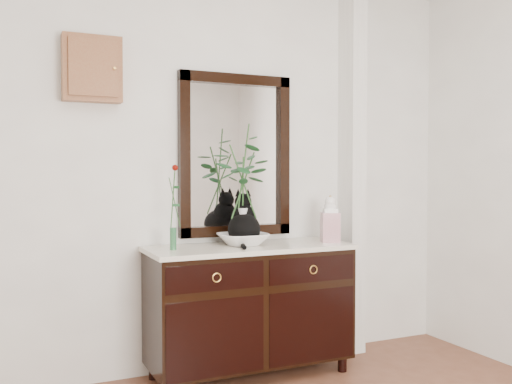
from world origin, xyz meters
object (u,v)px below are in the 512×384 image
lotus_bowl (243,239)px  ginger_jar (330,219)px  sideboard (250,303)px  cat (244,219)px

lotus_bowl → ginger_jar: 0.62m
sideboard → lotus_bowl: (-0.03, 0.03, 0.41)m
sideboard → lotus_bowl: lotus_bowl is taller
cat → lotus_bowl: bearing=-143.4°
ginger_jar → lotus_bowl: bearing=171.4°
sideboard → ginger_jar: size_ratio=4.16×
cat → sideboard: bearing=-32.8°
sideboard → ginger_jar: bearing=-6.3°
sideboard → ginger_jar: 0.78m
ginger_jar → cat: bearing=171.0°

